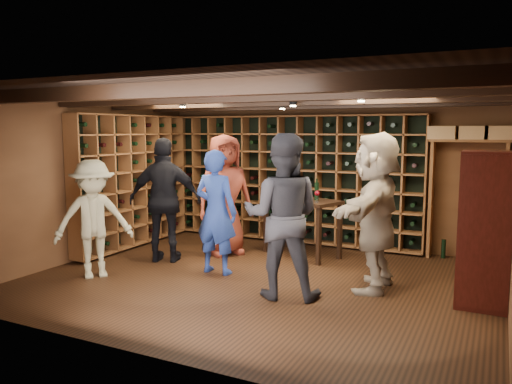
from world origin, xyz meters
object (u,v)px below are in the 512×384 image
at_px(display_cabinet, 484,233).
at_px(tasting_table, 302,206).
at_px(man_blue_shirt, 216,212).
at_px(guest_khaki, 93,219).
at_px(guest_beige, 376,212).
at_px(guest_red_floral, 225,195).
at_px(guest_woman_black, 165,200).
at_px(man_grey_suit, 282,216).

bearing_deg(display_cabinet, tasting_table, 154.46).
xyz_separation_m(man_blue_shirt, tasting_table, (0.73, 1.44, -0.06)).
height_order(man_blue_shirt, guest_khaki, man_blue_shirt).
bearing_deg(tasting_table, guest_beige, -18.78).
distance_m(man_blue_shirt, guest_red_floral, 1.11).
distance_m(guest_woman_black, guest_khaki, 1.18).
xyz_separation_m(guest_khaki, tasting_table, (2.13, 2.35, 0.00)).
relative_size(guest_beige, tasting_table, 1.47).
height_order(display_cabinet, man_grey_suit, man_grey_suit).
height_order(man_grey_suit, guest_khaki, man_grey_suit).
height_order(display_cabinet, guest_woman_black, guest_woman_black).
relative_size(display_cabinet, guest_khaki, 1.08).
xyz_separation_m(man_blue_shirt, guest_red_floral, (-0.44, 1.02, 0.10)).
bearing_deg(guest_khaki, guest_red_floral, 11.71).
relative_size(man_blue_shirt, man_grey_suit, 0.88).
xyz_separation_m(display_cabinet, tasting_table, (-2.69, 1.28, -0.05)).
relative_size(guest_khaki, tasting_table, 1.19).
xyz_separation_m(display_cabinet, guest_woman_black, (-4.43, 0.04, 0.09)).
xyz_separation_m(guest_red_floral, guest_woman_black, (-0.57, -0.82, -0.02)).
bearing_deg(man_grey_suit, guest_khaki, -7.02).
bearing_deg(guest_red_floral, guest_beige, -69.70).
relative_size(man_blue_shirt, guest_woman_black, 0.92).
bearing_deg(guest_khaki, man_grey_suit, -43.26).
bearing_deg(guest_beige, man_blue_shirt, -82.31).
bearing_deg(guest_khaki, display_cabinet, -39.31).
relative_size(guest_red_floral, guest_woman_black, 1.02).
relative_size(man_grey_suit, tasting_table, 1.45).
xyz_separation_m(guest_red_floral, guest_beige, (2.60, -0.74, 0.02)).
bearing_deg(display_cabinet, man_blue_shirt, -177.32).
xyz_separation_m(guest_woman_black, tasting_table, (1.74, 1.25, -0.14)).
distance_m(display_cabinet, guest_beige, 1.26).
bearing_deg(display_cabinet, guest_red_floral, 167.48).
xyz_separation_m(display_cabinet, guest_beige, (-1.25, 0.11, 0.14)).
xyz_separation_m(man_grey_suit, guest_red_floral, (-1.67, 1.53, -0.02)).
bearing_deg(man_blue_shirt, guest_woman_black, -10.59).
bearing_deg(guest_beige, display_cabinet, 85.39).
height_order(display_cabinet, man_blue_shirt, display_cabinet).
xyz_separation_m(man_grey_suit, guest_beige, (0.93, 0.78, 0.01)).
relative_size(man_grey_suit, guest_beige, 0.99).
height_order(guest_woman_black, guest_khaki, guest_woman_black).
bearing_deg(display_cabinet, guest_khaki, -167.51).
distance_m(man_grey_suit, guest_woman_black, 2.35).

